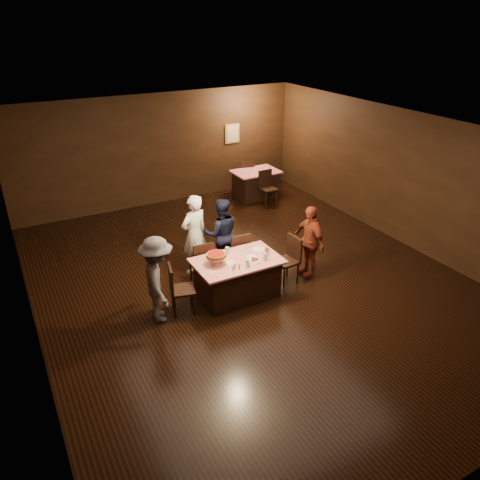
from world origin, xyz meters
name	(u,v)px	position (x,y,z in m)	size (l,w,h in m)	color
room	(252,180)	(0.00, 0.01, 2.14)	(10.00, 10.04, 3.02)	black
main_table	(237,278)	(-0.48, -0.31, 0.39)	(1.60, 1.00, 0.77)	red
back_table	(256,184)	(2.51, 4.11, 0.39)	(1.30, 0.90, 0.77)	red
chair_far_left	(201,262)	(-0.88, 0.44, 0.47)	(0.42, 0.42, 0.95)	black
chair_far_right	(237,253)	(-0.08, 0.44, 0.47)	(0.42, 0.42, 0.95)	black
chair_end_left	(182,289)	(-1.58, -0.31, 0.47)	(0.42, 0.42, 0.95)	black
chair_end_right	(286,260)	(0.62, -0.31, 0.47)	(0.42, 0.42, 0.95)	black
chair_back_near	(268,188)	(2.51, 3.41, 0.47)	(0.42, 0.42, 0.95)	black
chair_back_far	(246,175)	(2.51, 4.71, 0.47)	(0.42, 0.42, 0.95)	black
diner_white_jacket	(194,235)	(-0.79, 0.92, 0.84)	(0.61, 0.40, 1.69)	white
diner_navy_hoodie	(221,234)	(-0.22, 0.86, 0.76)	(0.74, 0.58, 1.52)	black
diner_grey_knit	(158,280)	(-2.01, -0.30, 0.79)	(1.02, 0.58, 1.57)	#555559
diner_red_shirt	(309,241)	(1.19, -0.26, 0.75)	(0.88, 0.37, 1.50)	#983A24
pizza_stand	(216,255)	(-0.88, -0.26, 0.95)	(0.38, 0.38, 0.22)	black
plate_with_slice	(254,260)	(-0.23, -0.49, 0.80)	(0.25, 0.25, 0.06)	white
plate_empty	(259,250)	(0.07, -0.16, 0.78)	(0.25, 0.25, 0.01)	white
glass_front_left	(248,263)	(-0.43, -0.61, 0.84)	(0.08, 0.08, 0.14)	silver
glass_front_right	(265,257)	(-0.03, -0.56, 0.84)	(0.08, 0.08, 0.14)	silver
glass_amber	(266,251)	(0.12, -0.36, 0.84)	(0.08, 0.08, 0.14)	#BF7F26
glass_back	(227,251)	(-0.53, -0.01, 0.84)	(0.08, 0.08, 0.14)	silver
condiments	(236,267)	(-0.66, -0.59, 0.82)	(0.17, 0.10, 0.09)	silver
napkin_center	(251,256)	(-0.18, -0.31, 0.77)	(0.16, 0.16, 0.01)	white
napkin_left	(231,263)	(-0.63, -0.36, 0.77)	(0.16, 0.16, 0.01)	white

